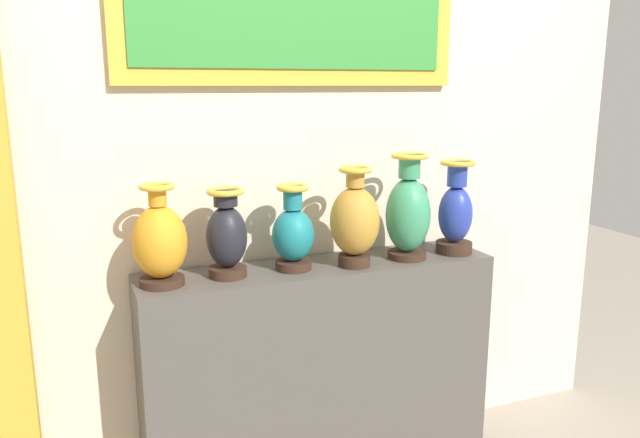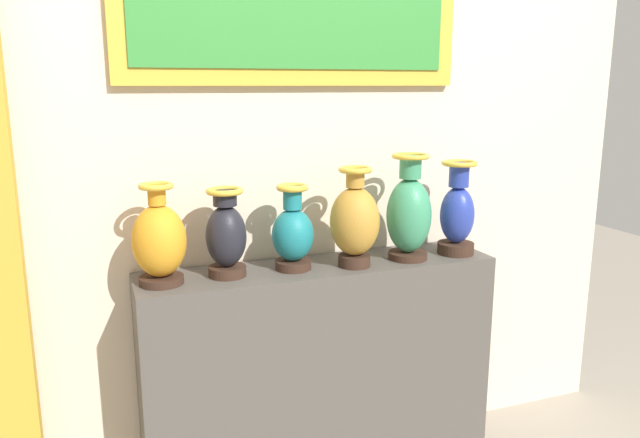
# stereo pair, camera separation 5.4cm
# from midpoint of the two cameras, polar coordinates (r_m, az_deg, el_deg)

# --- Properties ---
(display_shelf) EXTENTS (1.34, 0.30, 0.87)m
(display_shelf) POSITION_cam_midpoint_polar(r_m,az_deg,el_deg) (2.46, -0.64, -14.04)
(display_shelf) COLOR #4C4742
(display_shelf) RESTS_ON ground_plane
(back_wall) EXTENTS (2.94, 0.14, 2.95)m
(back_wall) POSITION_cam_midpoint_polar(r_m,az_deg,el_deg) (2.39, -2.61, 11.63)
(back_wall) COLOR beige
(back_wall) RESTS_ON ground_plane
(vase_amber) EXTENTS (0.18, 0.18, 0.34)m
(vase_amber) POSITION_cam_midpoint_polar(r_m,az_deg,el_deg) (2.11, -15.31, -2.07)
(vase_amber) COLOR #382319
(vase_amber) RESTS_ON display_shelf
(vase_onyx) EXTENTS (0.14, 0.14, 0.31)m
(vase_onyx) POSITION_cam_midpoint_polar(r_m,az_deg,el_deg) (2.15, -9.34, -1.54)
(vase_onyx) COLOR #382319
(vase_onyx) RESTS_ON display_shelf
(vase_teal) EXTENTS (0.15, 0.15, 0.31)m
(vase_teal) POSITION_cam_midpoint_polar(r_m,az_deg,el_deg) (2.22, -3.20, -1.33)
(vase_teal) COLOR #382319
(vase_teal) RESTS_ON display_shelf
(vase_ochre) EXTENTS (0.18, 0.18, 0.37)m
(vase_ochre) POSITION_cam_midpoint_polar(r_m,az_deg,el_deg) (2.25, 2.55, -0.17)
(vase_ochre) COLOR #382319
(vase_ochre) RESTS_ON display_shelf
(vase_jade) EXTENTS (0.17, 0.17, 0.41)m
(vase_jade) POSITION_cam_midpoint_polar(r_m,az_deg,el_deg) (2.37, 7.51, 0.58)
(vase_jade) COLOR #382319
(vase_jade) RESTS_ON display_shelf
(vase_cobalt) EXTENTS (0.14, 0.14, 0.37)m
(vase_cobalt) POSITION_cam_midpoint_polar(r_m,az_deg,el_deg) (2.48, 11.83, 0.59)
(vase_cobalt) COLOR #382319
(vase_cobalt) RESTS_ON display_shelf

